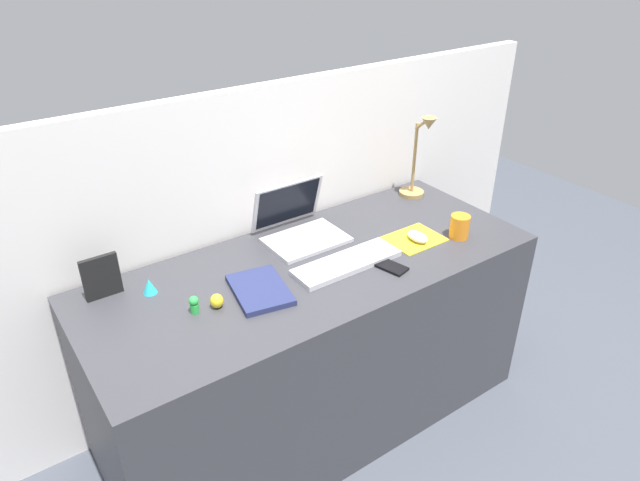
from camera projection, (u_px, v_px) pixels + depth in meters
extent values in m
plane|color=#474C56|center=(314.00, 412.00, 2.44)|extent=(6.00, 6.00, 0.00)
cube|color=silver|center=(262.00, 243.00, 2.39)|extent=(2.87, 0.05, 1.30)
cube|color=#38383D|center=(314.00, 344.00, 2.26)|extent=(1.67, 0.68, 0.74)
cube|color=silver|center=(306.00, 240.00, 2.22)|extent=(0.30, 0.21, 0.01)
cube|color=silver|center=(287.00, 203.00, 2.26)|extent=(0.30, 0.07, 0.19)
cube|color=black|center=(288.00, 204.00, 2.26)|extent=(0.27, 0.05, 0.17)
cube|color=silver|center=(347.00, 263.00, 2.07)|extent=(0.41, 0.13, 0.02)
cube|color=yellow|center=(414.00, 239.00, 2.24)|extent=(0.21, 0.17, 0.00)
ellipsoid|color=silver|center=(418.00, 237.00, 2.21)|extent=(0.06, 0.10, 0.03)
cube|color=black|center=(389.00, 266.00, 2.06)|extent=(0.09, 0.14, 0.01)
cylinder|color=#A5844C|center=(411.00, 193.00, 2.59)|extent=(0.11, 0.11, 0.02)
cylinder|color=#A5844C|center=(414.00, 158.00, 2.51)|extent=(0.01, 0.01, 0.31)
cylinder|color=#A5844C|center=(423.00, 123.00, 2.40)|extent=(0.01, 0.08, 0.08)
cone|color=#A5844C|center=(429.00, 124.00, 2.37)|extent=(0.06, 0.06, 0.05)
cube|color=navy|center=(260.00, 290.00, 1.92)|extent=(0.21, 0.27, 0.02)
cube|color=black|center=(101.00, 277.00, 1.87)|extent=(0.12, 0.02, 0.15)
cylinder|color=orange|center=(460.00, 227.00, 2.23)|extent=(0.07, 0.07, 0.09)
cylinder|color=green|center=(195.00, 308.00, 1.82)|extent=(0.03, 0.03, 0.03)
sphere|color=green|center=(194.00, 301.00, 1.81)|extent=(0.03, 0.03, 0.03)
cone|color=#28B7CC|center=(149.00, 286.00, 1.91)|extent=(0.05, 0.05, 0.05)
ellipsoid|color=yellow|center=(217.00, 301.00, 1.84)|extent=(0.04, 0.04, 0.05)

